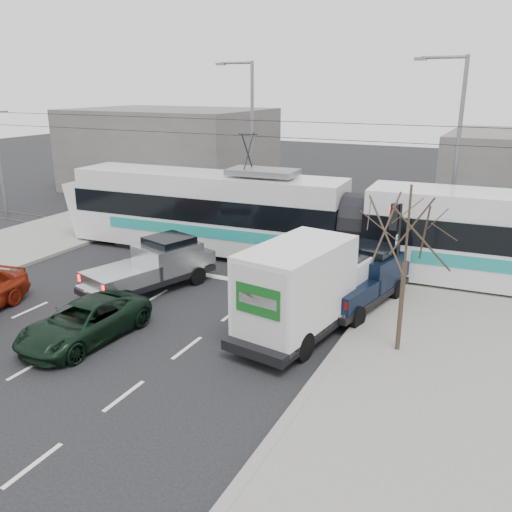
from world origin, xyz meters
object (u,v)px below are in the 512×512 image
at_px(box_truck, 305,289).
at_px(green_car, 84,322).
at_px(traffic_signal, 395,231).
at_px(street_lamp_far, 249,132).
at_px(bare_tree, 407,232).
at_px(tram, 355,225).
at_px(silver_pickup, 156,265).
at_px(navy_pickup, 362,278).
at_px(street_lamp_near, 454,145).

height_order(box_truck, green_car, box_truck).
height_order(traffic_signal, street_lamp_far, street_lamp_far).
bearing_deg(traffic_signal, box_truck, -116.73).
xyz_separation_m(bare_tree, tram, (-3.45, 6.95, -1.79)).
bearing_deg(green_car, bare_tree, 24.19).
bearing_deg(silver_pickup, street_lamp_far, 116.41).
relative_size(street_lamp_far, box_truck, 1.40).
bearing_deg(tram, street_lamp_far, 138.82).
distance_m(bare_tree, tram, 7.96).
distance_m(bare_tree, green_car, 10.23).
relative_size(silver_pickup, green_car, 1.27).
bearing_deg(green_car, navy_pickup, 46.69).
bearing_deg(silver_pickup, box_truck, 7.14).
xyz_separation_m(traffic_signal, green_car, (-7.97, -7.44, -2.11)).
relative_size(street_lamp_near, street_lamp_far, 1.00).
height_order(bare_tree, street_lamp_far, street_lamp_far).
distance_m(traffic_signal, green_car, 11.10).
xyz_separation_m(street_lamp_far, tram, (8.34, -6.55, -3.11)).
xyz_separation_m(street_lamp_far, silver_pickup, (1.99, -12.18, -4.13)).
relative_size(bare_tree, silver_pickup, 0.87).
relative_size(box_truck, green_car, 1.43).
distance_m(tram, navy_pickup, 4.13).
relative_size(street_lamp_near, silver_pickup, 1.57).
relative_size(traffic_signal, tram, 0.13).
height_order(street_lamp_near, silver_pickup, street_lamp_near).
relative_size(traffic_signal, navy_pickup, 0.68).
distance_m(street_lamp_near, tram, 6.36).
bearing_deg(bare_tree, box_truck, 177.45).
relative_size(tram, green_car, 6.15).
relative_size(traffic_signal, street_lamp_far, 0.40).
height_order(bare_tree, box_truck, bare_tree).
height_order(box_truck, navy_pickup, box_truck).
bearing_deg(green_car, box_truck, 34.18).
relative_size(traffic_signal, green_car, 0.80).
bearing_deg(tram, navy_pickup, -72.35).
distance_m(street_lamp_near, silver_pickup, 14.53).
xyz_separation_m(traffic_signal, tram, (-2.32, 2.95, -0.74)).
distance_m(street_lamp_far, tram, 11.05).
bearing_deg(silver_pickup, tram, 58.69).
xyz_separation_m(bare_tree, street_lamp_near, (-0.29, 11.50, 1.32)).
distance_m(box_truck, navy_pickup, 3.26).
bearing_deg(navy_pickup, bare_tree, -45.72).
bearing_deg(navy_pickup, traffic_signal, 53.41).
bearing_deg(traffic_signal, bare_tree, -74.24).
height_order(street_lamp_near, navy_pickup, street_lamp_near).
xyz_separation_m(street_lamp_near, silver_pickup, (-9.51, -10.18, -4.13)).
height_order(street_lamp_far, tram, street_lamp_far).
bearing_deg(traffic_signal, street_lamp_far, 138.28).
distance_m(tram, green_car, 11.90).
relative_size(bare_tree, street_lamp_near, 0.56).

